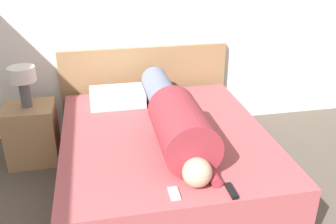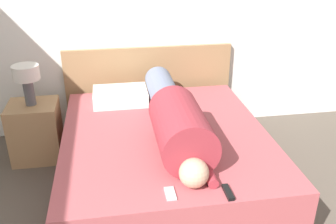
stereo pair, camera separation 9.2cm
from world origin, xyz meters
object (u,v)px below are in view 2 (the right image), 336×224
cell_phone (170,194)px  table_lamp (27,77)px  person_lying (175,117)px  tv_remote (228,192)px  bed (165,159)px  nightstand (36,131)px  pillow_near_headboard (120,96)px

cell_phone → table_lamp: bearing=125.8°
person_lying → tv_remote: size_ratio=11.77×
bed → person_lying: 0.44m
nightstand → table_lamp: (0.00, 0.00, 0.55)m
tv_remote → cell_phone: 0.36m
nightstand → pillow_near_headboard: size_ratio=1.10×
table_lamp → tv_remote: bearing=-47.1°
nightstand → pillow_near_headboard: bearing=2.0°
bed → nightstand: size_ratio=3.40×
nightstand → person_lying: 1.48m
table_lamp → pillow_near_headboard: (0.83, 0.03, -0.25)m
nightstand → person_lying: person_lying is taller
table_lamp → cell_phone: table_lamp is taller
table_lamp → nightstand: bearing=180.0°
bed → pillow_near_headboard: 0.82m
tv_remote → person_lying: bearing=103.6°
nightstand → cell_phone: (1.06, -1.47, 0.24)m
tv_remote → pillow_near_headboard: bearing=110.9°
bed → tv_remote: tv_remote is taller
person_lying → pillow_near_headboard: (-0.40, 0.76, -0.11)m
bed → pillow_near_headboard: bearing=116.0°
nightstand → table_lamp: size_ratio=1.50×
nightstand → cell_phone: size_ratio=4.36×
nightstand → cell_phone: bearing=-54.2°
table_lamp → cell_phone: bearing=-54.2°
person_lying → pillow_near_headboard: person_lying is taller
bed → tv_remote: bearing=-73.3°
person_lying → cell_phone: size_ratio=13.58×
tv_remote → table_lamp: bearing=132.9°
bed → cell_phone: cell_phone is taller
pillow_near_headboard → bed: bearing=-64.0°
nightstand → tv_remote: bearing=-47.1°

